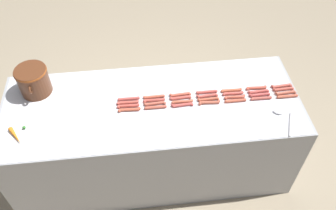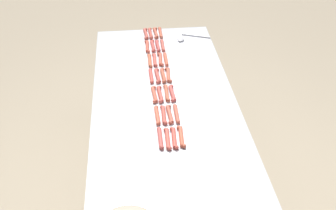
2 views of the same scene
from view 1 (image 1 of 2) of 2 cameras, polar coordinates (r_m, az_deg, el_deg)
ground_plane at (r=3.32m, az=-2.16°, el=-9.45°), size 20.00×20.00×0.00m
griddle_counter at (r=2.98m, az=-2.39°, el=-5.14°), size 0.86×2.27×0.83m
hot_dog_0 at (r=2.84m, az=18.68°, el=1.34°), size 0.02×0.17×0.02m
hot_dog_1 at (r=2.77m, az=14.79°, el=1.07°), size 0.03×0.17×0.02m
hot_dog_2 at (r=2.71m, az=10.83°, el=0.69°), size 0.02×0.17×0.02m
hot_dog_3 at (r=2.67m, az=6.69°, el=0.41°), size 0.03×0.17×0.02m
hot_dog_4 at (r=2.64m, az=2.32°, el=0.01°), size 0.03×0.17×0.02m
hot_dog_5 at (r=2.62m, az=-2.02°, el=-0.37°), size 0.02×0.17×0.02m
hot_dog_6 at (r=2.62m, az=-6.27°, el=-0.75°), size 0.03×0.17×0.02m
hot_dog_7 at (r=2.87m, az=18.42°, el=1.88°), size 0.03×0.17×0.02m
hot_dog_8 at (r=2.80m, az=14.52°, el=1.61°), size 0.03×0.17×0.02m
hot_dog_9 at (r=2.74m, az=10.71°, el=1.27°), size 0.03×0.17×0.02m
hot_dog_10 at (r=2.69m, az=6.51°, el=0.93°), size 0.03×0.17×0.02m
hot_dog_11 at (r=2.66m, az=2.33°, el=0.55°), size 0.03×0.17×0.02m
hot_dog_12 at (r=2.65m, az=-2.14°, el=0.25°), size 0.03×0.17×0.02m
hot_dog_13 at (r=2.64m, az=-6.44°, el=-0.14°), size 0.03×0.17×0.02m
hot_dog_14 at (r=2.89m, az=18.08°, el=2.45°), size 0.03×0.17×0.02m
hot_dog_15 at (r=2.82m, az=14.37°, el=2.12°), size 0.03×0.17×0.02m
hot_dog_16 at (r=2.76m, az=10.44°, el=1.85°), size 0.03×0.17×0.02m
hot_dog_17 at (r=2.72m, az=6.33°, el=1.49°), size 0.03×0.17×0.02m
hot_dog_18 at (r=2.69m, az=2.02°, el=1.17°), size 0.03×0.17×0.02m
hot_dog_19 at (r=2.67m, az=-2.24°, el=0.78°), size 0.03×0.17×0.02m
hot_dog_20 at (r=2.67m, az=-6.53°, el=0.41°), size 0.03×0.17×0.02m
hot_dog_21 at (r=2.91m, az=17.83°, el=2.94°), size 0.03×0.17×0.02m
hot_dog_22 at (r=2.84m, az=14.04°, el=2.70°), size 0.03×0.17×0.02m
hot_dog_23 at (r=2.78m, az=10.17°, el=2.35°), size 0.03×0.17×0.02m
hot_dog_24 at (r=2.74m, az=6.27°, el=2.11°), size 0.02×0.17×0.02m
hot_dog_25 at (r=2.71m, az=1.99°, el=1.70°), size 0.03×0.17×0.02m
hot_dog_26 at (r=2.69m, az=-2.27°, el=1.35°), size 0.03×0.17×0.02m
hot_dog_27 at (r=2.69m, az=-6.36°, el=1.01°), size 0.03×0.17×0.02m
bean_pot at (r=2.85m, az=-20.91°, el=3.85°), size 0.30×0.24×0.22m
serving_spoon at (r=2.70m, az=17.89°, el=-1.68°), size 0.26×0.14×0.02m
carrot at (r=2.66m, az=-23.30°, el=-4.54°), size 0.16×0.12×0.03m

